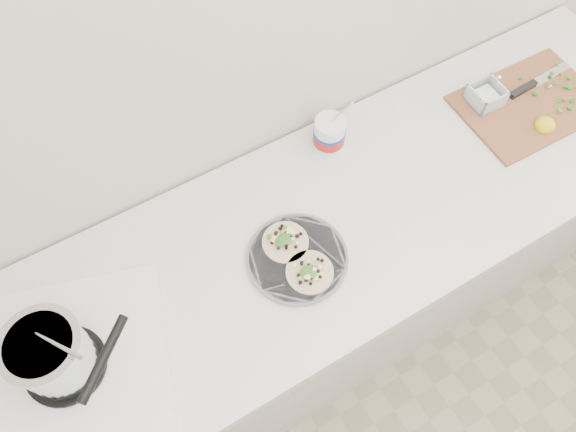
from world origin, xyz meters
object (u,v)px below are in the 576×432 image
taco_plate (297,257)px  cutboard (526,100)px  stove (57,359)px  tub (330,132)px

taco_plate → cutboard: bearing=6.4°
stove → cutboard: stove is taller
taco_plate → cutboard: cutboard is taller
tub → taco_plate: bearing=-135.2°
stove → taco_plate: size_ratio=2.17×
taco_plate → tub: (0.28, 0.28, 0.05)m
tub → stove: bearing=-165.0°
stove → taco_plate: bearing=14.3°
taco_plate → tub: 0.40m
stove → tub: size_ratio=2.79×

